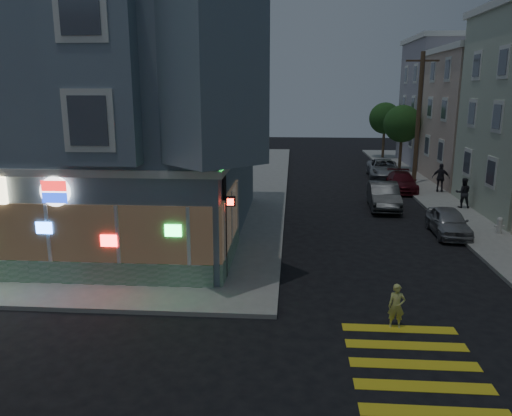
# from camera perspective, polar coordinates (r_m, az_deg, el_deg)

# --- Properties ---
(ground) EXTENTS (120.00, 120.00, 0.00)m
(ground) POSITION_cam_1_polar(r_m,az_deg,el_deg) (13.87, -10.87, -15.62)
(ground) COLOR black
(ground) RESTS_ON ground
(sidewalk_nw) EXTENTS (33.00, 42.00, 0.15)m
(sidewalk_nw) POSITION_cam_1_polar(r_m,az_deg,el_deg) (39.13, -21.42, 2.78)
(sidewalk_nw) COLOR gray
(sidewalk_nw) RESTS_ON ground
(corner_building) EXTENTS (14.60, 14.60, 11.40)m
(corner_building) POSITION_cam_1_polar(r_m,az_deg,el_deg) (24.55, -18.59, 10.73)
(corner_building) COLOR slate
(corner_building) RESTS_ON sidewalk_nw
(row_house_d) EXTENTS (12.00, 8.60, 10.50)m
(row_house_d) POSITION_cam_1_polar(r_m,az_deg,el_deg) (48.45, 24.13, 10.77)
(row_house_d) COLOR #9992A1
(row_house_d) RESTS_ON sidewalk_ne
(utility_pole) EXTENTS (2.20, 0.30, 9.00)m
(utility_pole) POSITION_cam_1_polar(r_m,az_deg,el_deg) (36.75, 18.07, 9.84)
(utility_pole) COLOR #4C3826
(utility_pole) RESTS_ON sidewalk_ne
(street_tree_near) EXTENTS (3.00, 3.00, 5.30)m
(street_tree_near) POSITION_cam_1_polar(r_m,az_deg,el_deg) (42.68, 16.37, 9.21)
(street_tree_near) COLOR #4C3826
(street_tree_near) RESTS_ON sidewalk_ne
(street_tree_far) EXTENTS (3.00, 3.00, 5.30)m
(street_tree_far) POSITION_cam_1_polar(r_m,az_deg,el_deg) (50.52, 14.51, 9.90)
(street_tree_far) COLOR #4C3826
(street_tree_far) RESTS_ON sidewalk_ne
(running_child) EXTENTS (0.50, 0.35, 1.30)m
(running_child) POSITION_cam_1_polar(r_m,az_deg,el_deg) (15.04, 15.76, -10.74)
(running_child) COLOR #C8CA67
(running_child) RESTS_ON ground
(pedestrian_a) EXTENTS (0.89, 0.73, 1.70)m
(pedestrian_a) POSITION_cam_1_polar(r_m,az_deg,el_deg) (30.41, 22.60, 1.62)
(pedestrian_a) COLOR #222227
(pedestrian_a) RESTS_ON sidewalk_ne
(pedestrian_b) EXTENTS (1.17, 0.77, 1.85)m
(pedestrian_b) POSITION_cam_1_polar(r_m,az_deg,el_deg) (34.56, 20.37, 3.25)
(pedestrian_b) COLOR #27242C
(pedestrian_b) RESTS_ON sidewalk_ne
(parked_car_a) EXTENTS (1.60, 3.79, 1.28)m
(parked_car_a) POSITION_cam_1_polar(r_m,az_deg,el_deg) (24.98, 21.13, -1.49)
(parked_car_a) COLOR #96989D
(parked_car_a) RESTS_ON ground
(parked_car_b) EXTENTS (1.82, 4.59, 1.48)m
(parked_car_b) POSITION_cam_1_polar(r_m,az_deg,el_deg) (29.39, 14.37, 1.35)
(parked_car_b) COLOR #333638
(parked_car_b) RESTS_ON ground
(parked_car_c) EXTENTS (2.03, 4.43, 1.25)m
(parked_car_c) POSITION_cam_1_polar(r_m,az_deg,el_deg) (34.83, 16.32, 2.88)
(parked_car_c) COLOR #54131C
(parked_car_c) RESTS_ON ground
(parked_car_d) EXTENTS (2.67, 5.20, 1.41)m
(parked_car_d) POSITION_cam_1_polar(r_m,az_deg,el_deg) (39.79, 14.37, 4.37)
(parked_car_d) COLOR #95999E
(parked_car_d) RESTS_ON ground
(traffic_signal) EXTENTS (0.61, 0.57, 5.10)m
(traffic_signal) POSITION_cam_1_polar(r_m,az_deg,el_deg) (16.99, -3.69, 2.94)
(traffic_signal) COLOR black
(traffic_signal) RESTS_ON sidewalk_nw
(fire_hydrant) EXTENTS (0.45, 0.26, 0.78)m
(fire_hydrant) POSITION_cam_1_polar(r_m,az_deg,el_deg) (25.71, 26.06, -1.74)
(fire_hydrant) COLOR silver
(fire_hydrant) RESTS_ON sidewalk_ne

